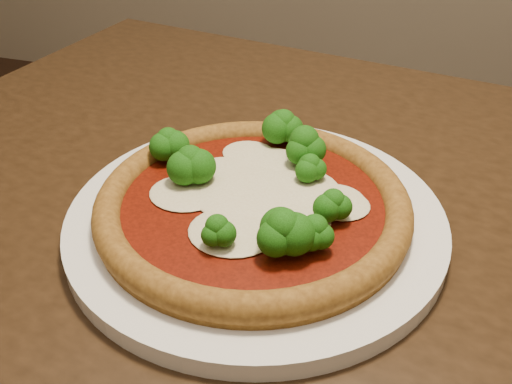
# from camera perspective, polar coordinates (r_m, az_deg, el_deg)

# --- Properties ---
(dining_table) EXTENTS (1.23, 0.96, 0.75)m
(dining_table) POSITION_cam_1_polar(r_m,az_deg,el_deg) (0.64, 7.68, -9.49)
(dining_table) COLOR black
(dining_table) RESTS_ON floor
(plate) EXTENTS (0.35, 0.35, 0.02)m
(plate) POSITION_cam_1_polar(r_m,az_deg,el_deg) (0.54, 0.00, -2.71)
(plate) COLOR white
(plate) RESTS_ON dining_table
(pizza) EXTENTS (0.29, 0.29, 0.06)m
(pizza) POSITION_cam_1_polar(r_m,az_deg,el_deg) (0.52, -0.12, -0.67)
(pizza) COLOR brown
(pizza) RESTS_ON plate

